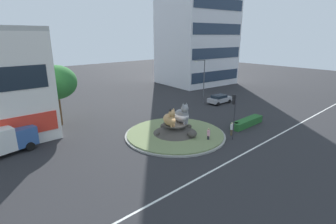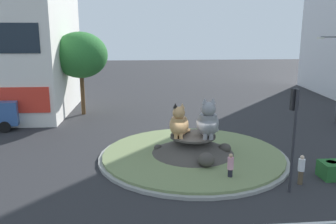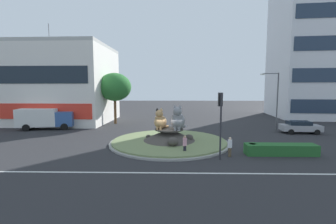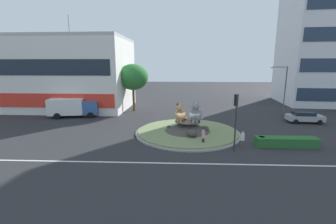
# 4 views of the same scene
# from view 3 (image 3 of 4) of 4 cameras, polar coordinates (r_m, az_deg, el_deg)

# --- Properties ---
(ground_plane) EXTENTS (160.00, 160.00, 0.00)m
(ground_plane) POSITION_cam_3_polar(r_m,az_deg,el_deg) (23.57, 0.29, -7.70)
(ground_plane) COLOR #28282B
(lane_centreline) EXTENTS (112.00, 0.20, 0.01)m
(lane_centreline) POSITION_cam_3_polar(r_m,az_deg,el_deg) (15.67, -0.22, -14.79)
(lane_centreline) COLOR silver
(lane_centreline) RESTS_ON ground
(roundabout_island) EXTENTS (11.88, 11.88, 1.47)m
(roundabout_island) POSITION_cam_3_polar(r_m,az_deg,el_deg) (23.45, 0.31, -6.56)
(roundabout_island) COLOR gray
(roundabout_island) RESTS_ON ground
(cat_statue_calico) EXTENTS (1.69, 2.24, 2.18)m
(cat_statue_calico) POSITION_cam_3_polar(r_m,az_deg,el_deg) (23.11, -1.91, -2.24)
(cat_statue_calico) COLOR tan
(cat_statue_calico) RESTS_ON roundabout_island
(cat_statue_grey) EXTENTS (1.89, 2.59, 2.52)m
(cat_statue_grey) POSITION_cam_3_polar(r_m,az_deg,el_deg) (22.84, 2.47, -2.01)
(cat_statue_grey) COLOR gray
(cat_statue_grey) RESTS_ON roundabout_island
(traffic_light_mast) EXTENTS (0.34, 0.46, 5.20)m
(traffic_light_mast) POSITION_cam_3_polar(r_m,az_deg,el_deg) (18.16, 12.82, -0.32)
(traffic_light_mast) COLOR #2D2D33
(traffic_light_mast) RESTS_ON ground
(shophouse_block) EXTENTS (21.20, 13.68, 16.63)m
(shophouse_block) POSITION_cam_3_polar(r_m,az_deg,el_deg) (43.26, -27.85, 6.06)
(shophouse_block) COLOR silver
(shophouse_block) RESTS_ON ground
(office_tower) EXTENTS (16.90, 15.27, 30.57)m
(office_tower) POSITION_cam_3_polar(r_m,az_deg,el_deg) (53.74, 33.54, 15.38)
(office_tower) COLOR silver
(office_tower) RESTS_ON ground
(clipped_hedge_strip) EXTENTS (5.83, 1.20, 0.90)m
(clipped_hedge_strip) POSITION_cam_3_polar(r_m,az_deg,el_deg) (21.65, 26.05, -8.31)
(clipped_hedge_strip) COLOR #235B28
(clipped_hedge_strip) RESTS_ON ground
(broadleaf_tree_behind_island) EXTENTS (5.08, 5.08, 7.89)m
(broadleaf_tree_behind_island) POSITION_cam_3_polar(r_m,az_deg,el_deg) (36.92, -13.02, 6.00)
(broadleaf_tree_behind_island) COLOR brown
(broadleaf_tree_behind_island) RESTS_ON ground
(streetlight_arm) EXTENTS (2.34, 0.29, 7.53)m
(streetlight_arm) POSITION_cam_3_polar(r_m,az_deg,el_deg) (33.37, 24.98, 3.35)
(streetlight_arm) COLOR #4C4C51
(streetlight_arm) RESTS_ON ground
(pedestrian_pink_shirt) EXTENTS (0.33, 0.33, 1.61)m
(pedestrian_pink_shirt) POSITION_cam_3_polar(r_m,az_deg,el_deg) (19.58, 4.16, -7.97)
(pedestrian_pink_shirt) COLOR black
(pedestrian_pink_shirt) RESTS_ON ground
(pedestrian_white_shirt) EXTENTS (0.34, 0.34, 1.60)m
(pedestrian_white_shirt) POSITION_cam_3_polar(r_m,az_deg,el_deg) (19.56, 15.02, -8.19)
(pedestrian_white_shirt) COLOR brown
(pedestrian_white_shirt) RESTS_ON ground
(sedan_on_far_lane) EXTENTS (4.65, 2.35, 1.50)m
(sedan_on_far_lane) POSITION_cam_3_polar(r_m,az_deg,el_deg) (32.89, 29.79, -3.17)
(sedan_on_far_lane) COLOR #99999E
(sedan_on_far_lane) RESTS_ON ground
(delivery_box_truck) EXTENTS (7.38, 3.69, 2.79)m
(delivery_box_truck) POSITION_cam_3_polar(r_m,az_deg,el_deg) (35.31, -27.98, -1.30)
(delivery_box_truck) COLOR #335693
(delivery_box_truck) RESTS_ON ground
(litter_bin) EXTENTS (0.56, 0.56, 0.90)m
(litter_bin) POSITION_cam_3_polar(r_m,az_deg,el_deg) (20.89, 20.10, -8.57)
(litter_bin) COLOR #2D4233
(litter_bin) RESTS_ON ground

